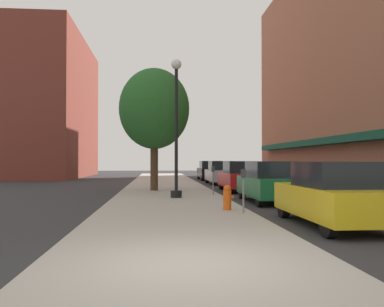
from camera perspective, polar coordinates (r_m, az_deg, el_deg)
The scene contains 14 objects.
ground_plane at distance 24.69m, azimuth 5.71°, elevation -4.91°, with size 90.00×90.00×0.00m, color #2D2D30.
sidewalk_slab at distance 25.28m, azimuth -3.69°, elevation -4.69°, with size 4.80×50.00×0.12m, color #A8A399.
building_right_brick at distance 33.14m, azimuth 23.85°, elevation 12.84°, with size 6.80×40.00×19.17m.
building_far_background at distance 44.80m, azimuth -18.45°, elevation 5.92°, with size 6.80×18.00×14.13m.
lamppost at distance 17.42m, azimuth -2.21°, elevation 3.99°, with size 0.48×0.48×5.90m.
fire_hydrant at distance 13.14m, azimuth 4.95°, elevation -6.10°, with size 0.33×0.26×0.79m.
parking_meter_near at distance 18.86m, azimuth 2.96°, elevation -3.24°, with size 0.14×0.09×1.31m.
parking_meter_far at distance 12.29m, azimuth 7.18°, elevation -4.44°, with size 0.14×0.09×1.31m.
tree_near at distance 21.82m, azimuth -5.28°, elevation 6.19°, with size 3.71×3.71×6.45m.
car_yellow at distance 11.17m, azimuth 19.05°, elevation -5.46°, with size 1.80×4.30×1.66m.
car_green at distance 16.84m, azimuth 10.71°, elevation -3.97°, with size 1.80×4.30×1.66m.
car_red at distance 22.60m, azimuth 6.68°, elevation -3.22°, with size 1.80×4.30×1.66m.
car_silver at distance 29.31m, azimuth 4.02°, elevation -2.71°, with size 1.80×4.30×1.66m.
car_black at distance 35.61m, azimuth 2.45°, elevation -2.41°, with size 1.80×4.30×1.66m.
Camera 1 is at (-0.50, -6.22, 1.69)m, focal length 38.24 mm.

